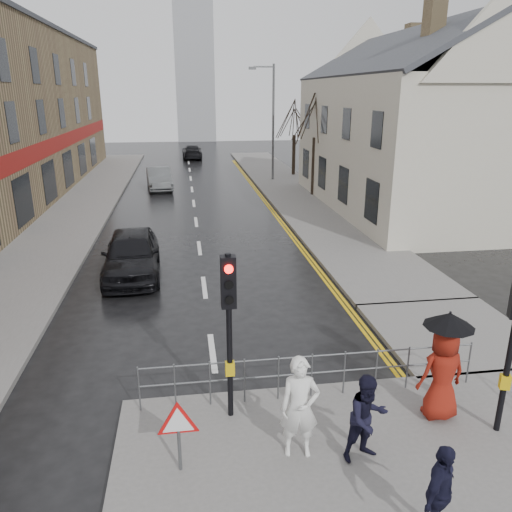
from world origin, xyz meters
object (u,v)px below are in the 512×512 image
object	(u,v)px
pedestrian_b	(367,418)
car_parked	(131,254)
pedestrian_d	(440,493)
pedestrian_a	(300,407)
pedestrian_with_umbrella	(444,364)
car_mid	(159,179)

from	to	relation	value
pedestrian_b	car_parked	xyz separation A→B (m)	(-4.91, 10.39, -0.13)
pedestrian_d	pedestrian_b	bearing A→B (deg)	62.19
pedestrian_a	pedestrian_d	world-z (taller)	pedestrian_a
pedestrian_with_umbrella	car_mid	distance (m)	27.11
pedestrian_b	pedestrian_d	world-z (taller)	pedestrian_b
car_mid	pedestrian_b	bearing A→B (deg)	-86.75
car_parked	car_mid	distance (m)	16.86
pedestrian_d	car_mid	world-z (taller)	pedestrian_d
pedestrian_a	car_mid	bearing A→B (deg)	105.25
pedestrian_a	pedestrian_with_umbrella	distance (m)	3.06
car_mid	pedestrian_with_umbrella	bearing A→B (deg)	-82.56
pedestrian_b	car_parked	distance (m)	11.50
pedestrian_b	pedestrian_d	bearing A→B (deg)	-90.45
pedestrian_a	pedestrian_b	distance (m)	1.18
car_mid	pedestrian_d	bearing A→B (deg)	-86.49
pedestrian_with_umbrella	car_parked	world-z (taller)	pedestrian_with_umbrella
pedestrian_d	car_mid	bearing A→B (deg)	58.26
pedestrian_a	car_parked	distance (m)	10.80
car_parked	car_mid	xyz separation A→B (m)	(0.32, 16.86, -0.10)
car_mid	pedestrian_a	bearing A→B (deg)	-89.00
car_parked	car_mid	bearing A→B (deg)	86.58
pedestrian_with_umbrella	pedestrian_a	bearing A→B (deg)	-167.77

